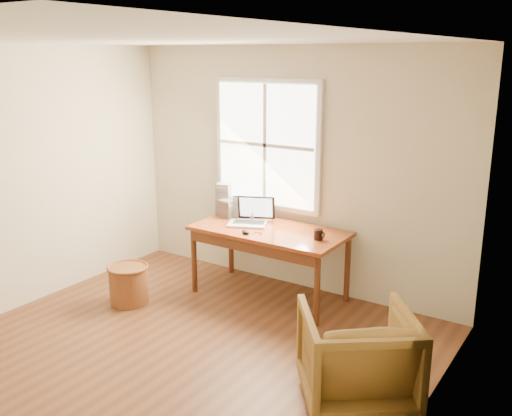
# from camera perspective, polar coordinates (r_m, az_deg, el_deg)

# --- Properties ---
(room_shell) EXTENTS (4.04, 4.54, 2.64)m
(room_shell) POSITION_cam_1_polar(r_m,az_deg,el_deg) (4.51, -9.93, -0.30)
(room_shell) COLOR brown
(room_shell) RESTS_ON ground
(desk) EXTENTS (1.60, 0.80, 0.04)m
(desk) POSITION_cam_1_polar(r_m,az_deg,el_deg) (5.91, 1.35, -2.30)
(desk) COLOR brown
(desk) RESTS_ON room_shell
(armchair) EXTENTS (1.11, 1.12, 0.73)m
(armchair) POSITION_cam_1_polar(r_m,az_deg,el_deg) (4.36, 10.08, -14.45)
(armchair) COLOR brown
(armchair) RESTS_ON room_shell
(wicker_stool) EXTENTS (0.47, 0.47, 0.39)m
(wicker_stool) POSITION_cam_1_polar(r_m,az_deg,el_deg) (6.08, -12.62, -7.53)
(wicker_stool) COLOR brown
(wicker_stool) RESTS_ON room_shell
(laptop) EXTENTS (0.54, 0.55, 0.30)m
(laptop) POSITION_cam_1_polar(r_m,az_deg,el_deg) (6.00, -0.88, -0.32)
(laptop) COLOR silver
(laptop) RESTS_ON desk
(mouse) EXTENTS (0.13, 0.11, 0.04)m
(mouse) POSITION_cam_1_polar(r_m,az_deg,el_deg) (5.75, -1.04, -2.41)
(mouse) COLOR black
(mouse) RESTS_ON desk
(coffee_mug) EXTENTS (0.11, 0.11, 0.10)m
(coffee_mug) POSITION_cam_1_polar(r_m,az_deg,el_deg) (5.59, 6.26, -2.65)
(coffee_mug) COLOR black
(coffee_mug) RESTS_ON desk
(cd_stack_a) EXTENTS (0.16, 0.15, 0.25)m
(cd_stack_a) POSITION_cam_1_polar(r_m,az_deg,el_deg) (6.34, -1.65, 0.26)
(cd_stack_a) COLOR silver
(cd_stack_a) RESTS_ON desk
(cd_stack_b) EXTENTS (0.14, 0.13, 0.20)m
(cd_stack_b) POSITION_cam_1_polar(r_m,az_deg,el_deg) (6.30, -3.02, -0.06)
(cd_stack_b) COLOR #27272C
(cd_stack_b) RESTS_ON desk
(cd_stack_c) EXTENTS (0.19, 0.18, 0.35)m
(cd_stack_c) POSITION_cam_1_polar(r_m,az_deg,el_deg) (6.44, -3.26, 0.93)
(cd_stack_c) COLOR #A8A6B4
(cd_stack_c) RESTS_ON desk
(cd_stack_d) EXTENTS (0.16, 0.14, 0.20)m
(cd_stack_d) POSITION_cam_1_polar(r_m,az_deg,el_deg) (6.27, -0.49, -0.15)
(cd_stack_d) COLOR silver
(cd_stack_d) RESTS_ON desk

